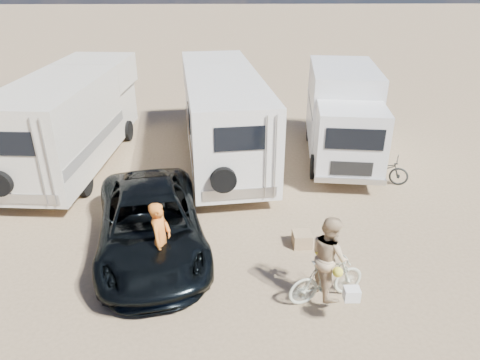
{
  "coord_description": "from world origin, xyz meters",
  "views": [
    {
      "loc": [
        0.22,
        -6.96,
        6.14
      ],
      "look_at": [
        0.4,
        2.86,
        1.3
      ],
      "focal_mm": 33.22,
      "sensor_mm": 36.0,
      "label": 1
    }
  ],
  "objects_px": {
    "rv_main": "(223,118)",
    "rv_left": "(73,121)",
    "cooler": "(172,247)",
    "rider_woman": "(328,264)",
    "bike_man": "(163,262)",
    "box_truck": "(343,117)",
    "bike_woman": "(327,279)",
    "bike_parked": "(380,169)",
    "dark_suv": "(150,224)",
    "crate": "(302,239)",
    "rider_man": "(162,247)"
  },
  "relations": [
    {
      "from": "rv_main",
      "to": "rv_left",
      "type": "xyz_separation_m",
      "value": [
        -4.86,
        -0.35,
        0.04
      ]
    },
    {
      "from": "cooler",
      "to": "rider_woman",
      "type": "bearing_deg",
      "value": -6.76
    },
    {
      "from": "bike_man",
      "to": "rv_left",
      "type": "bearing_deg",
      "value": 43.59
    },
    {
      "from": "rv_main",
      "to": "rider_woman",
      "type": "xyz_separation_m",
      "value": [
        2.16,
        -7.22,
        -0.6
      ]
    },
    {
      "from": "rv_main",
      "to": "box_truck",
      "type": "relative_size",
      "value": 1.43
    },
    {
      "from": "bike_woman",
      "to": "bike_parked",
      "type": "height_order",
      "value": "bike_woman"
    },
    {
      "from": "rv_main",
      "to": "bike_parked",
      "type": "distance_m",
      "value": 5.32
    },
    {
      "from": "bike_parked",
      "to": "dark_suv",
      "type": "bearing_deg",
      "value": 141.48
    },
    {
      "from": "rider_woman",
      "to": "cooler",
      "type": "bearing_deg",
      "value": 46.3
    },
    {
      "from": "crate",
      "to": "rider_woman",
      "type": "bearing_deg",
      "value": -83.98
    },
    {
      "from": "rv_main",
      "to": "rider_man",
      "type": "distance_m",
      "value": 6.68
    },
    {
      "from": "bike_man",
      "to": "rv_main",
      "type": "bearing_deg",
      "value": 2.69
    },
    {
      "from": "box_truck",
      "to": "bike_woman",
      "type": "relative_size",
      "value": 3.35
    },
    {
      "from": "rv_main",
      "to": "rider_man",
      "type": "height_order",
      "value": "rv_main"
    },
    {
      "from": "box_truck",
      "to": "rider_man",
      "type": "bearing_deg",
      "value": -122.02
    },
    {
      "from": "rv_main",
      "to": "bike_woman",
      "type": "xyz_separation_m",
      "value": [
        2.16,
        -7.22,
        -0.97
      ]
    },
    {
      "from": "rv_main",
      "to": "box_truck",
      "type": "distance_m",
      "value": 4.0
    },
    {
      "from": "bike_woman",
      "to": "crate",
      "type": "height_order",
      "value": "bike_woman"
    },
    {
      "from": "rider_woman",
      "to": "rider_man",
      "type": "bearing_deg",
      "value": 60.16
    },
    {
      "from": "bike_man",
      "to": "rider_man",
      "type": "bearing_deg",
      "value": 0.0
    },
    {
      "from": "cooler",
      "to": "bike_woman",
      "type": "bearing_deg",
      "value": -6.76
    },
    {
      "from": "dark_suv",
      "to": "rider_man",
      "type": "relative_size",
      "value": 3.02
    },
    {
      "from": "dark_suv",
      "to": "bike_parked",
      "type": "distance_m",
      "value": 7.33
    },
    {
      "from": "dark_suv",
      "to": "bike_woman",
      "type": "relative_size",
      "value": 3.09
    },
    {
      "from": "rv_main",
      "to": "rv_left",
      "type": "bearing_deg",
      "value": 176.94
    },
    {
      "from": "box_truck",
      "to": "cooler",
      "type": "height_order",
      "value": "box_truck"
    },
    {
      "from": "rv_left",
      "to": "box_truck",
      "type": "relative_size",
      "value": 1.35
    },
    {
      "from": "bike_woman",
      "to": "cooler",
      "type": "xyz_separation_m",
      "value": [
        -3.27,
        1.54,
        -0.26
      ]
    },
    {
      "from": "rider_man",
      "to": "bike_woman",
      "type": "bearing_deg",
      "value": -88.53
    },
    {
      "from": "bike_parked",
      "to": "cooler",
      "type": "xyz_separation_m",
      "value": [
        -5.95,
        -3.74,
        -0.2
      ]
    },
    {
      "from": "rv_main",
      "to": "crate",
      "type": "height_order",
      "value": "rv_main"
    },
    {
      "from": "bike_man",
      "to": "bike_woman",
      "type": "xyz_separation_m",
      "value": [
        3.33,
        -0.67,
        0.05
      ]
    },
    {
      "from": "rv_left",
      "to": "rider_woman",
      "type": "distance_m",
      "value": 9.84
    },
    {
      "from": "rv_left",
      "to": "bike_man",
      "type": "distance_m",
      "value": 7.29
    },
    {
      "from": "box_truck",
      "to": "rv_left",
      "type": "bearing_deg",
      "value": -171.71
    },
    {
      "from": "dark_suv",
      "to": "bike_parked",
      "type": "height_order",
      "value": "dark_suv"
    },
    {
      "from": "box_truck",
      "to": "rider_woman",
      "type": "relative_size",
      "value": 3.19
    },
    {
      "from": "box_truck",
      "to": "rider_man",
      "type": "xyz_separation_m",
      "value": [
        -5.17,
        -6.42,
        -0.65
      ]
    },
    {
      "from": "bike_parked",
      "to": "crate",
      "type": "relative_size",
      "value": 3.9
    },
    {
      "from": "rv_left",
      "to": "crate",
      "type": "height_order",
      "value": "rv_left"
    },
    {
      "from": "rv_main",
      "to": "bike_man",
      "type": "height_order",
      "value": "rv_main"
    },
    {
      "from": "rider_woman",
      "to": "cooler",
      "type": "height_order",
      "value": "rider_woman"
    },
    {
      "from": "bike_woman",
      "to": "box_truck",
      "type": "bearing_deg",
      "value": -33.05
    },
    {
      "from": "rv_left",
      "to": "bike_woman",
      "type": "distance_m",
      "value": 9.87
    },
    {
      "from": "box_truck",
      "to": "crate",
      "type": "bearing_deg",
      "value": -104.58
    },
    {
      "from": "box_truck",
      "to": "bike_parked",
      "type": "xyz_separation_m",
      "value": [
        0.84,
        -1.81,
        -1.06
      ]
    },
    {
      "from": "rv_main",
      "to": "dark_suv",
      "type": "height_order",
      "value": "rv_main"
    },
    {
      "from": "dark_suv",
      "to": "bike_woman",
      "type": "distance_m",
      "value": 4.17
    },
    {
      "from": "bike_woman",
      "to": "cooler",
      "type": "distance_m",
      "value": 3.62
    },
    {
      "from": "bike_woman",
      "to": "rider_woman",
      "type": "bearing_deg",
      "value": -18.47
    }
  ]
}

